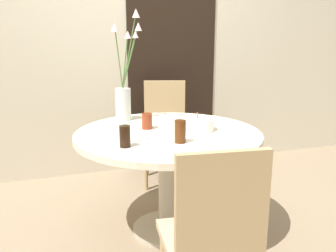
% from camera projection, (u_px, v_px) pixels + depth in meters
% --- Properties ---
extents(ground_plane, '(16.00, 16.00, 0.00)m').
position_uv_depth(ground_plane, '(168.00, 230.00, 2.63)').
color(ground_plane, '#89755B').
extents(wall_back, '(8.00, 0.05, 2.60)m').
position_uv_depth(wall_back, '(124.00, 38.00, 3.52)').
color(wall_back, beige).
rests_on(wall_back, ground_plane).
extents(doorway_panel, '(0.90, 0.01, 2.05)m').
position_uv_depth(doorway_panel, '(172.00, 66.00, 3.71)').
color(doorway_panel, black).
rests_on(doorway_panel, ground_plane).
extents(dining_table, '(1.23, 1.23, 0.72)m').
position_uv_depth(dining_table, '(168.00, 151.00, 2.49)').
color(dining_table, beige).
rests_on(dining_table, ground_plane).
extents(chair_left_flank, '(0.50, 0.50, 0.92)m').
position_uv_depth(chair_left_flank, '(165.00, 125.00, 3.43)').
color(chair_left_flank, tan).
rests_on(chair_left_flank, ground_plane).
extents(chair_far_back, '(0.44, 0.44, 0.92)m').
position_uv_depth(chair_far_back, '(213.00, 233.00, 1.60)').
color(chair_far_back, tan).
rests_on(chair_far_back, ground_plane).
extents(birthday_cake, '(0.23, 0.23, 0.12)m').
position_uv_depth(birthday_cake, '(197.00, 124.00, 2.49)').
color(birthday_cake, white).
rests_on(birthday_cake, dining_table).
extents(flower_vase, '(0.26, 0.28, 0.79)m').
position_uv_depth(flower_vase, '(125.00, 88.00, 2.73)').
color(flower_vase, silver).
rests_on(flower_vase, dining_table).
extents(side_plate, '(0.20, 0.20, 0.01)m').
position_uv_depth(side_plate, '(132.00, 137.00, 2.32)').
color(side_plate, silver).
rests_on(side_plate, dining_table).
extents(drink_glass_0, '(0.07, 0.07, 0.14)m').
position_uv_depth(drink_glass_0, '(180.00, 132.00, 2.20)').
color(drink_glass_0, '#51280F').
rests_on(drink_glass_0, dining_table).
extents(drink_glass_1, '(0.06, 0.06, 0.13)m').
position_uv_depth(drink_glass_1, '(125.00, 136.00, 2.12)').
color(drink_glass_1, black).
rests_on(drink_glass_1, dining_table).
extents(drink_glass_2, '(0.07, 0.07, 0.11)m').
position_uv_depth(drink_glass_2, '(147.00, 121.00, 2.52)').
color(drink_glass_2, maroon).
rests_on(drink_glass_2, dining_table).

